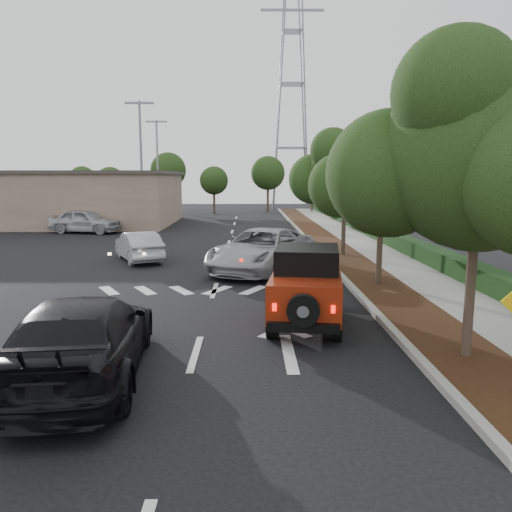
{
  "coord_description": "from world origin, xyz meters",
  "views": [
    {
      "loc": [
        1.15,
        -10.22,
        3.74
      ],
      "look_at": [
        1.34,
        3.0,
        1.63
      ],
      "focal_mm": 35.0,
      "sensor_mm": 36.0,
      "label": 1
    }
  ],
  "objects": [
    {
      "name": "ground",
      "position": [
        0.0,
        0.0,
        0.0
      ],
      "size": [
        120.0,
        120.0,
        0.0
      ],
      "primitive_type": "plane",
      "color": "black",
      "rests_on": "ground"
    },
    {
      "name": "curb",
      "position": [
        4.6,
        12.0,
        0.07
      ],
      "size": [
        0.2,
        70.0,
        0.15
      ],
      "primitive_type": "cube",
      "color": "#9E9B93",
      "rests_on": "ground"
    },
    {
      "name": "planting_strip",
      "position": [
        5.6,
        12.0,
        0.06
      ],
      "size": [
        1.8,
        70.0,
        0.12
      ],
      "primitive_type": "cube",
      "color": "black",
      "rests_on": "ground"
    },
    {
      "name": "sidewalk",
      "position": [
        7.5,
        12.0,
        0.06
      ],
      "size": [
        2.0,
        70.0,
        0.12
      ],
      "primitive_type": "cube",
      "color": "gray",
      "rests_on": "ground"
    },
    {
      "name": "hedge",
      "position": [
        8.9,
        12.0,
        0.4
      ],
      "size": [
        0.8,
        70.0,
        0.8
      ],
      "primitive_type": "cube",
      "color": "black",
      "rests_on": "ground"
    },
    {
      "name": "commercial_building",
      "position": [
        -16.0,
        30.0,
        2.0
      ],
      "size": [
        22.0,
        12.0,
        4.0
      ],
      "primitive_type": "cube",
      "color": "#7F6A58",
      "rests_on": "ground"
    },
    {
      "name": "transmission_tower",
      "position": [
        6.0,
        48.0,
        0.0
      ],
      "size": [
        7.0,
        4.0,
        28.0
      ],
      "primitive_type": null,
      "color": "slate",
      "rests_on": "ground"
    },
    {
      "name": "street_tree_near",
      "position": [
        5.6,
        -0.5,
        0.0
      ],
      "size": [
        3.8,
        3.8,
        5.92
      ],
      "primitive_type": null,
      "color": "black",
      "rests_on": "ground"
    },
    {
      "name": "street_tree_mid",
      "position": [
        5.6,
        6.5,
        0.0
      ],
      "size": [
        3.2,
        3.2,
        5.32
      ],
      "primitive_type": null,
      "color": "black",
      "rests_on": "ground"
    },
    {
      "name": "street_tree_far",
      "position": [
        5.6,
        13.0,
        0.0
      ],
      "size": [
        3.4,
        3.4,
        5.62
      ],
      "primitive_type": null,
      "color": "black",
      "rests_on": "ground"
    },
    {
      "name": "light_pole_a",
      "position": [
        -6.5,
        26.0,
        0.0
      ],
      "size": [
        2.0,
        0.22,
        9.0
      ],
      "primitive_type": null,
      "color": "slate",
      "rests_on": "ground"
    },
    {
      "name": "light_pole_b",
      "position": [
        -7.5,
        38.0,
        0.0
      ],
      "size": [
        2.0,
        0.22,
        9.0
      ],
      "primitive_type": null,
      "color": "slate",
      "rests_on": "ground"
    },
    {
      "name": "red_jeep",
      "position": [
        2.63,
        2.27,
        1.0
      ],
      "size": [
        2.19,
        3.97,
        1.96
      ],
      "rotation": [
        0.0,
        0.0,
        -0.15
      ],
      "color": "black",
      "rests_on": "ground"
    },
    {
      "name": "silver_suv_ahead",
      "position": [
        1.69,
        9.51,
        0.84
      ],
      "size": [
        5.07,
        6.65,
        1.68
      ],
      "primitive_type": "imported",
      "rotation": [
        0.0,
        0.0,
        -0.43
      ],
      "color": "#A3A4AA",
      "rests_on": "ground"
    },
    {
      "name": "black_suv_oncoming",
      "position": [
        -1.94,
        -1.32,
        0.79
      ],
      "size": [
        2.74,
        5.61,
        1.57
      ],
      "primitive_type": "imported",
      "rotation": [
        0.0,
        0.0,
        3.24
      ],
      "color": "black",
      "rests_on": "ground"
    },
    {
      "name": "silver_sedan_oncoming",
      "position": [
        -3.8,
        12.02,
        0.66
      ],
      "size": [
        2.95,
        4.22,
        1.32
      ],
      "primitive_type": "imported",
      "rotation": [
        0.0,
        0.0,
        3.58
      ],
      "color": "#B2B4BB",
      "rests_on": "ground"
    },
    {
      "name": "parked_suv",
      "position": [
        -9.82,
        23.29,
        0.81
      ],
      "size": [
        5.09,
        2.94,
        1.63
      ],
      "primitive_type": "imported",
      "rotation": [
        0.0,
        0.0,
        1.35
      ],
      "color": "#A9ACB1",
      "rests_on": "ground"
    }
  ]
}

